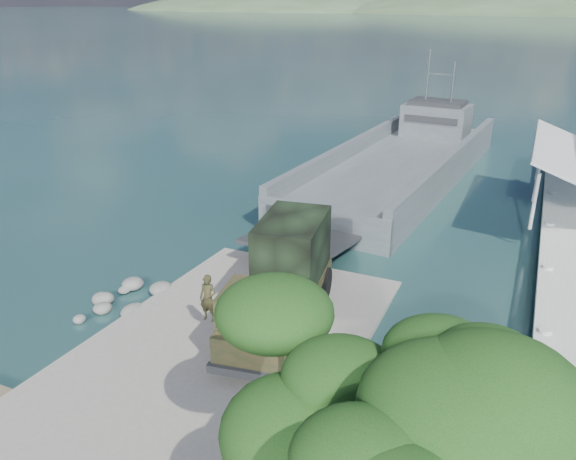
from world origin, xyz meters
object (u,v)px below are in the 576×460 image
object	(u,v)px
landing_craft	(399,170)
military_truck	(282,278)
overhang_tree	(359,417)
soldier	(209,307)

from	to	relation	value
landing_craft	military_truck	world-z (taller)	landing_craft
landing_craft	overhang_tree	bearing A→B (deg)	-73.07
landing_craft	soldier	xyz separation A→B (m)	(-1.85, -24.70, 0.71)
landing_craft	overhang_tree	xyz separation A→B (m)	(6.94, -33.22, 4.99)
landing_craft	overhang_tree	size ratio (longest dim) A/B	4.17
landing_craft	soldier	distance (m)	24.78
landing_craft	soldier	size ratio (longest dim) A/B	16.54
military_truck	overhang_tree	distance (m)	12.45
military_truck	soldier	xyz separation A→B (m)	(-2.50, -1.72, -1.01)
overhang_tree	soldier	bearing A→B (deg)	135.90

